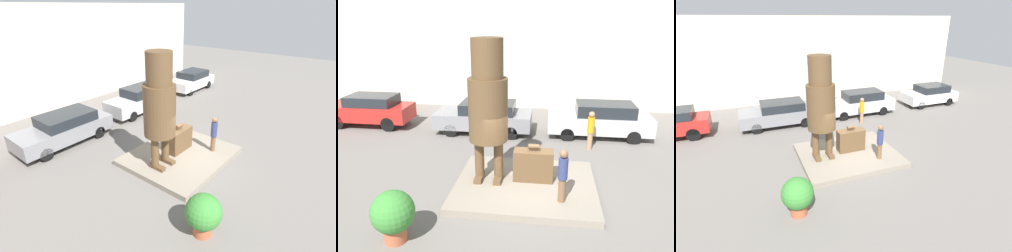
# 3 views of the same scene
# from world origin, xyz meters

# --- Properties ---
(ground_plane) EXTENTS (60.00, 60.00, 0.00)m
(ground_plane) POSITION_xyz_m (0.00, 0.00, 0.00)
(ground_plane) COLOR slate
(pedestal) EXTENTS (4.57, 3.84, 0.22)m
(pedestal) POSITION_xyz_m (0.00, 0.00, 0.11)
(pedestal) COLOR gray
(pedestal) RESTS_ON ground_plane
(building_backdrop) EXTENTS (28.00, 0.60, 6.40)m
(building_backdrop) POSITION_xyz_m (0.00, 10.31, 3.20)
(building_backdrop) COLOR beige
(building_backdrop) RESTS_ON ground_plane
(statue_figure) EXTENTS (1.25, 1.25, 4.63)m
(statue_figure) POSITION_xyz_m (-1.23, 0.12, 2.93)
(statue_figure) COLOR brown
(statue_figure) RESTS_ON pedestal
(giant_suitcase) EXTENTS (1.31, 0.55, 1.28)m
(giant_suitcase) POSITION_xyz_m (0.24, 0.25, 0.76)
(giant_suitcase) COLOR brown
(giant_suitcase) RESTS_ON pedestal
(tourist) EXTENTS (0.28, 0.28, 1.64)m
(tourist) POSITION_xyz_m (1.15, -0.99, 1.12)
(tourist) COLOR brown
(tourist) RESTS_ON pedestal
(parked_car_grey) EXTENTS (4.63, 1.86, 1.52)m
(parked_car_grey) POSITION_xyz_m (-2.40, 5.30, 0.81)
(parked_car_grey) COLOR gray
(parked_car_grey) RESTS_ON ground_plane
(parked_car_silver) EXTENTS (4.70, 1.71, 1.63)m
(parked_car_silver) POSITION_xyz_m (3.07, 5.39, 0.85)
(parked_car_silver) COLOR #B7B7BC
(parked_car_silver) RESTS_ON ground_plane
(parked_car_white) EXTENTS (4.10, 1.85, 1.52)m
(parked_car_white) POSITION_xyz_m (9.00, 5.52, 0.80)
(parked_car_white) COLOR silver
(parked_car_white) RESTS_ON ground_plane
(planter_pot) EXTENTS (1.09, 1.09, 1.40)m
(planter_pot) POSITION_xyz_m (-3.07, -3.08, 0.79)
(planter_pot) COLOR #AD5638
(planter_pot) RESTS_ON ground_plane
(worker_hivis) EXTENTS (0.28, 0.28, 1.67)m
(worker_hivis) POSITION_xyz_m (2.47, 3.79, 0.91)
(worker_hivis) COLOR #A87A56
(worker_hivis) RESTS_ON ground_plane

